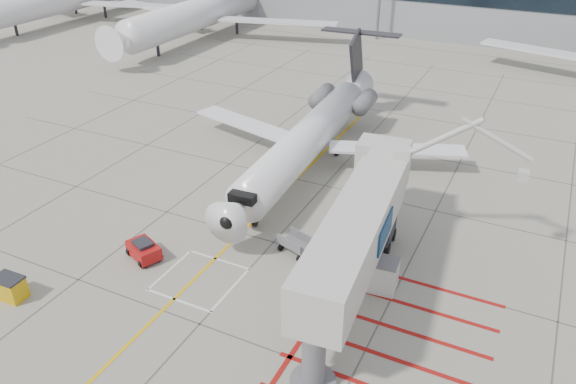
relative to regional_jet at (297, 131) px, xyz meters
The scene contains 9 objects.
ground_plane 12.82m from the regional_jet, 79.30° to the right, with size 260.00×260.00×0.00m, color gray.
regional_jet is the anchor object (origin of this frame).
jet_bridge 13.78m from the regional_jet, 52.80° to the right, with size 8.35×17.62×7.05m, color beige, non-canonical shape.
pushback_tug 13.69m from the regional_jet, 106.26° to the right, with size 2.06×1.29×1.20m, color #AE1010, non-canonical shape.
spill_bin 20.44m from the regional_jet, 112.55° to the right, with size 1.51×1.01×1.31m, color #CB9C0B, non-canonical shape.
baggage_cart 9.82m from the regional_jet, 64.95° to the right, with size 1.93×1.22×1.22m, color #5C5C61, non-canonical shape.
ground_power_unit 13.44m from the regional_jet, 45.80° to the right, with size 2.31×1.34×1.83m, color beige, non-canonical shape.
cone_nose 7.70m from the regional_jet, 88.10° to the right, with size 0.38×0.38×0.53m, color #DD590B.
cone_side 9.71m from the regional_jet, 55.70° to the right, with size 0.32×0.32×0.45m, color #EC420C.
Camera 1 is at (13.24, -20.99, 19.38)m, focal length 35.00 mm.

